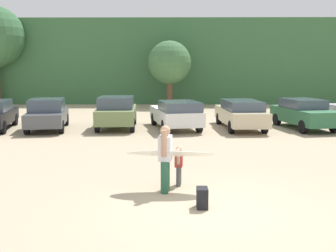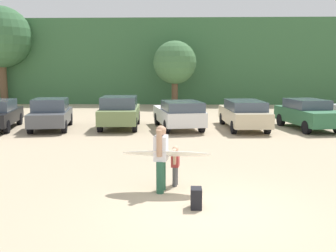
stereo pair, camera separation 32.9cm
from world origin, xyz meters
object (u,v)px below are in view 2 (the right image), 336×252
(parked_car_olive_green, at_px, (120,111))
(person_adult, at_px, (161,155))
(backpack_dropped, at_px, (196,198))
(parked_car_forest_green, at_px, (308,114))
(parked_car_dark_gray, at_px, (51,114))
(person_child, at_px, (175,163))
(parked_car_champagne, at_px, (244,113))
(surfboard_white, at_px, (166,154))
(parked_car_white, at_px, (179,114))

(parked_car_olive_green, distance_m, person_adult, 10.75)
(backpack_dropped, bearing_deg, person_adult, 125.72)
(parked_car_olive_green, bearing_deg, parked_car_forest_green, -93.83)
(person_adult, distance_m, backpack_dropped, 1.58)
(parked_car_dark_gray, xyz_separation_m, person_adult, (6.01, -9.90, 0.15))
(parked_car_forest_green, height_order, person_adult, person_adult)
(person_child, bearing_deg, parked_car_olive_green, -65.91)
(parked_car_champagne, xyz_separation_m, surfboard_white, (-3.48, -10.30, 0.17))
(parked_car_olive_green, relative_size, parked_car_forest_green, 0.96)
(parked_car_white, relative_size, parked_car_forest_green, 1.04)
(parked_car_olive_green, bearing_deg, person_child, -166.82)
(parked_car_dark_gray, relative_size, parked_car_forest_green, 0.98)
(person_adult, relative_size, backpack_dropped, 3.67)
(parked_car_olive_green, xyz_separation_m, parked_car_champagne, (6.25, -0.07, -0.07))
(parked_car_forest_green, xyz_separation_m, person_child, (-6.45, -9.86, -0.19))
(parked_car_dark_gray, relative_size, person_adult, 2.63)
(person_child, bearing_deg, parked_car_white, -82.84)
(parked_car_dark_gray, height_order, person_child, parked_car_dark_gray)
(parked_car_champagne, bearing_deg, parked_car_forest_green, -93.37)
(parked_car_dark_gray, distance_m, backpack_dropped, 13.00)
(parked_car_champagne, relative_size, person_child, 4.67)
(parked_car_olive_green, relative_size, parked_car_champagne, 0.87)
(parked_car_white, bearing_deg, parked_car_forest_green, -100.10)
(parked_car_dark_gray, bearing_deg, parked_car_white, -98.35)
(surfboard_white, height_order, backpack_dropped, surfboard_white)
(parked_car_white, xyz_separation_m, parked_car_champagne, (3.24, 0.24, -0.00))
(parked_car_white, relative_size, backpack_dropped, 10.26)
(person_adult, bearing_deg, backpack_dropped, 133.03)
(person_child, bearing_deg, parked_car_dark_gray, -48.61)
(parked_car_forest_green, bearing_deg, parked_car_white, 81.60)
(person_adult, distance_m, person_child, 0.71)
(parked_car_champagne, bearing_deg, parked_car_olive_green, 85.54)
(parked_car_champagne, distance_m, person_adult, 10.96)
(parked_car_champagne, height_order, parked_car_forest_green, parked_car_forest_green)
(surfboard_white, bearing_deg, parked_car_champagne, -105.47)
(parked_car_olive_green, height_order, parked_car_white, parked_car_olive_green)
(person_child, distance_m, surfboard_white, 0.63)
(parked_car_olive_green, height_order, parked_car_forest_green, parked_car_olive_green)
(parked_car_white, height_order, parked_car_champagne, parked_car_white)
(parked_car_dark_gray, bearing_deg, person_child, -156.17)
(parked_car_dark_gray, height_order, parked_car_white, parked_car_dark_gray)
(parked_car_champagne, height_order, person_adult, person_adult)
(parked_car_dark_gray, height_order, parked_car_olive_green, parked_car_olive_green)
(parked_car_champagne, xyz_separation_m, parked_car_forest_green, (3.18, 0.03, 0.01))
(parked_car_dark_gray, bearing_deg, backpack_dropped, -158.52)
(parked_car_olive_green, xyz_separation_m, backpack_dropped, (3.47, -11.56, -0.62))
(person_adult, distance_m, surfboard_white, 0.14)
(parked_car_forest_green, bearing_deg, parked_car_olive_green, 79.00)
(parked_car_forest_green, distance_m, person_adult, 12.40)
(parked_car_forest_green, distance_m, person_child, 11.78)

